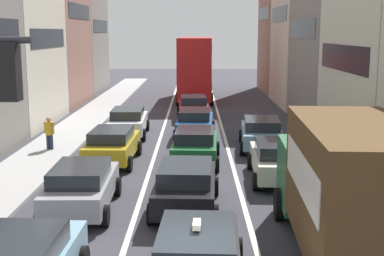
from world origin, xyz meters
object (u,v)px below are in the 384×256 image
at_px(removalist_box_truck, 347,185).
at_px(bus_mid_queue_primary, 195,65).
at_px(hatchback_centre_lane_third, 195,145).
at_px(sedan_left_lane_third, 112,144).
at_px(wagon_right_lane_far, 261,133).
at_px(pedestrian_near_kerb, 49,132).
at_px(sedan_centre_lane_second, 186,185).
at_px(sedan_left_lane_fourth, 128,121).
at_px(wagon_left_lane_second, 81,186).
at_px(coupe_centre_lane_fourth, 195,122).
at_px(sedan_right_lane_behind_truck, 278,159).
at_px(sedan_centre_lane_fifth, 193,106).

height_order(removalist_box_truck, bus_mid_queue_primary, bus_mid_queue_primary).
bearing_deg(hatchback_centre_lane_third, sedan_left_lane_third, 92.28).
distance_m(wagon_right_lane_far, pedestrian_near_kerb, 9.92).
relative_size(sedan_left_lane_third, bus_mid_queue_primary, 0.41).
relative_size(wagon_right_lane_far, bus_mid_queue_primary, 0.42).
relative_size(removalist_box_truck, sedan_centre_lane_second, 1.79).
distance_m(sedan_left_lane_third, bus_mid_queue_primary, 21.25).
bearing_deg(sedan_left_lane_third, sedan_left_lane_fourth, 2.30).
relative_size(wagon_left_lane_second, coupe_centre_lane_fourth, 0.99).
height_order(sedan_centre_lane_second, sedan_right_lane_behind_truck, same).
bearing_deg(hatchback_centre_lane_third, sedan_left_lane_fourth, 33.93).
xyz_separation_m(sedan_left_lane_fourth, sedan_centre_lane_fifth, (3.48, 5.68, 0.00)).
bearing_deg(wagon_left_lane_second, bus_mid_queue_primary, -8.87).
relative_size(sedan_left_lane_third, pedestrian_near_kerb, 2.62).
distance_m(sedan_right_lane_behind_truck, pedestrian_near_kerb, 10.87).
xyz_separation_m(sedan_left_lane_fourth, wagon_right_lane_far, (6.74, -3.22, 0.00)).
bearing_deg(sedan_left_lane_fourth, sedan_centre_lane_fifth, -32.91).
bearing_deg(sedan_centre_lane_second, sedan_right_lane_behind_truck, -42.75).
bearing_deg(wagon_left_lane_second, sedan_right_lane_behind_truck, -63.42).
height_order(wagon_right_lane_far, bus_mid_queue_primary, bus_mid_queue_primary).
xyz_separation_m(wagon_right_lane_far, bus_mid_queue_primary, (-3.12, 18.14, 2.03)).
xyz_separation_m(wagon_left_lane_second, sedan_centre_lane_fifth, (3.43, 17.71, 0.00)).
bearing_deg(wagon_right_lane_far, bus_mid_queue_primary, 13.64).
height_order(wagon_right_lane_far, pedestrian_near_kerb, pedestrian_near_kerb).
relative_size(sedan_centre_lane_second, pedestrian_near_kerb, 2.63).
xyz_separation_m(wagon_left_lane_second, sedan_left_lane_fourth, (-0.05, 12.03, 0.00)).
height_order(sedan_left_lane_third, sedan_left_lane_fourth, same).
height_order(wagon_left_lane_second, coupe_centre_lane_fourth, same).
bearing_deg(coupe_centre_lane_fourth, sedan_left_lane_third, 150.82).
height_order(removalist_box_truck, sedan_left_lane_fourth, removalist_box_truck).
distance_m(sedan_centre_lane_second, sedan_left_lane_fourth, 12.34).
xyz_separation_m(sedan_centre_lane_second, sedan_left_lane_fourth, (-3.29, 11.90, 0.00)).
bearing_deg(sedan_right_lane_behind_truck, sedan_centre_lane_second, 136.99).
relative_size(sedan_centre_lane_second, coupe_centre_lane_fourth, 1.00).
bearing_deg(sedan_centre_lane_second, coupe_centre_lane_fourth, 0.95).
bearing_deg(hatchback_centre_lane_third, sedan_centre_lane_second, 179.96).
bearing_deg(bus_mid_queue_primary, sedan_centre_lane_fifth, -179.78).
height_order(hatchback_centre_lane_third, wagon_right_lane_far, same).
xyz_separation_m(wagon_right_lane_far, pedestrian_near_kerb, (-9.89, -0.70, 0.15)).
relative_size(sedan_left_lane_third, sedan_centre_lane_fifth, 0.99).
distance_m(sedan_centre_lane_second, wagon_right_lane_far, 9.34).
xyz_separation_m(sedan_centre_lane_second, hatchback_centre_lane_third, (0.30, 5.94, 0.00)).
bearing_deg(bus_mid_queue_primary, pedestrian_near_kerb, 161.30).
height_order(sedan_left_lane_fourth, wagon_right_lane_far, same).
distance_m(removalist_box_truck, sedan_right_lane_behind_truck, 7.42).
distance_m(removalist_box_truck, sedan_centre_lane_fifth, 21.84).
relative_size(coupe_centre_lane_fourth, wagon_right_lane_far, 0.99).
relative_size(sedan_left_lane_third, sedan_left_lane_fourth, 1.00).
bearing_deg(hatchback_centre_lane_third, removalist_box_truck, -157.31).
bearing_deg(hatchback_centre_lane_third, wagon_left_lane_second, 152.57).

